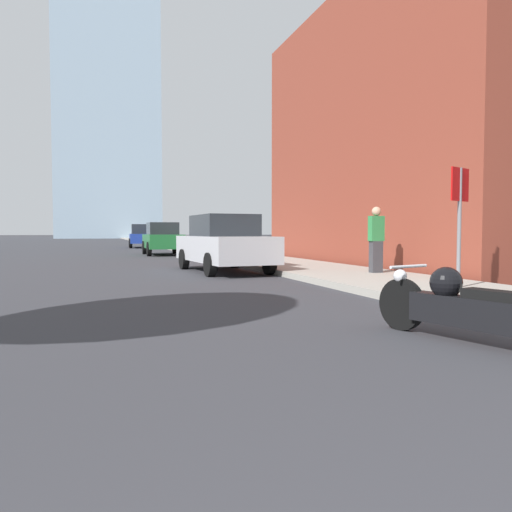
{
  "coord_description": "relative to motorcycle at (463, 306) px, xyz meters",
  "views": [
    {
      "loc": [
        -0.79,
        0.33,
        1.17
      ],
      "look_at": [
        0.97,
        5.7,
        0.89
      ],
      "focal_mm": 35.0,
      "sensor_mm": 36.0,
      "label": 1
    }
  ],
  "objects": [
    {
      "name": "parked_car_green",
      "position": [
        -0.34,
        21.26,
        0.44
      ],
      "size": [
        1.82,
        3.98,
        1.64
      ],
      "rotation": [
        0.0,
        0.0,
        -0.01
      ],
      "color": "#1E6B33",
      "rests_on": "ground_plane"
    },
    {
      "name": "motorcycle",
      "position": [
        0.0,
        0.0,
        0.0
      ],
      "size": [
        0.87,
        2.27,
        0.79
      ],
      "rotation": [
        0.0,
        0.0,
        0.27
      ],
      "color": "black",
      "rests_on": "ground_plane"
    },
    {
      "name": "parked_car_blue",
      "position": [
        -0.24,
        33.5,
        0.47
      ],
      "size": [
        2.04,
        4.23,
        1.73
      ],
      "rotation": [
        0.0,
        0.0,
        -0.05
      ],
      "color": "#1E3899",
      "rests_on": "ground_plane"
    },
    {
      "name": "brick_storefront",
      "position": [
        9.04,
        10.71,
        4.2
      ],
      "size": [
        9.91,
        13.0,
        9.18
      ],
      "color": "brown",
      "rests_on": "ground_plane"
    },
    {
      "name": "sidewalk",
      "position": [
        2.42,
        35.4,
        -0.32
      ],
      "size": [
        2.93,
        240.0,
        0.15
      ],
      "color": "#9E998E",
      "rests_on": "ground_plane"
    },
    {
      "name": "pedestrian",
      "position": [
        3.02,
        6.61,
        0.6
      ],
      "size": [
        0.36,
        0.23,
        1.64
      ],
      "color": "#38383D",
      "rests_on": "sidewalk"
    },
    {
      "name": "parked_car_silver",
      "position": [
        -0.06,
        9.87,
        0.44
      ],
      "size": [
        2.11,
        4.68,
        1.66
      ],
      "rotation": [
        0.0,
        0.0,
        0.07
      ],
      "color": "#BCBCC1",
      "rests_on": "ground_plane"
    },
    {
      "name": "distant_tower",
      "position": [
        -0.88,
        96.57,
        31.25
      ],
      "size": [
        18.52,
        18.52,
        63.27
      ],
      "color": "#9EB7CC",
      "rests_on": "ground_plane"
    },
    {
      "name": "stop_sign",
      "position": [
        2.63,
        3.19,
        1.24
      ],
      "size": [
        0.57,
        0.26,
        2.17
      ],
      "color": "slate",
      "rests_on": "sidewalk"
    }
  ]
}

